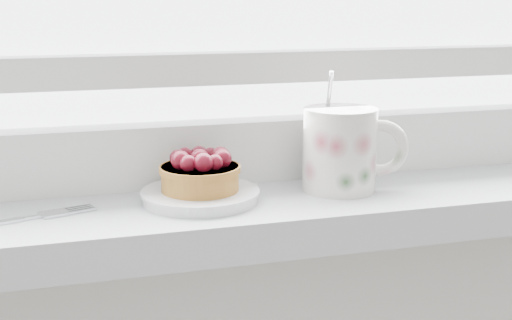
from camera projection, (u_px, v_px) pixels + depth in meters
name	position (u px, v px, depth m)	size (l,w,h in m)	color
saucer	(200.00, 196.00, 0.74)	(0.12, 0.12, 0.01)	silver
raspberry_tart	(200.00, 172.00, 0.74)	(0.08, 0.08, 0.04)	#945D20
floral_mug	(343.00, 148.00, 0.78)	(0.12, 0.10, 0.13)	silver
fork	(8.00, 221.00, 0.67)	(0.17, 0.07, 0.00)	silver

